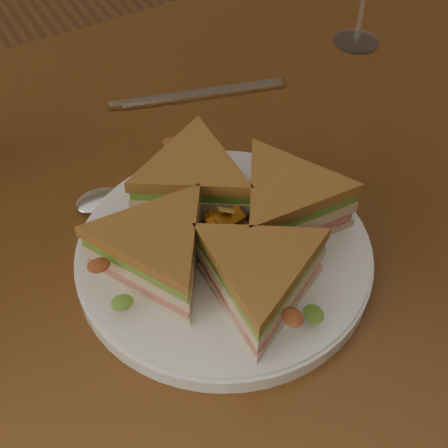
# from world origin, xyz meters

# --- Properties ---
(table) EXTENTS (1.20, 0.80, 0.75)m
(table) POSITION_xyz_m (0.00, 0.00, 0.65)
(table) COLOR #3D210E
(table) RESTS_ON ground
(plate) EXTENTS (0.27, 0.27, 0.02)m
(plate) POSITION_xyz_m (-0.00, -0.06, 0.76)
(plate) COLOR silver
(plate) RESTS_ON table
(sandwich_wedges) EXTENTS (0.26, 0.26, 0.06)m
(sandwich_wedges) POSITION_xyz_m (-0.00, -0.06, 0.80)
(sandwich_wedges) COLOR beige
(sandwich_wedges) RESTS_ON plate
(crisps_mound) EXTENTS (0.09, 0.09, 0.05)m
(crisps_mound) POSITION_xyz_m (-0.00, -0.06, 0.79)
(crisps_mound) COLOR #BF6F18
(crisps_mound) RESTS_ON plate
(spoon) EXTENTS (0.18, 0.05, 0.01)m
(spoon) POSITION_xyz_m (-0.05, 0.06, 0.75)
(spoon) COLOR silver
(spoon) RESTS_ON table
(knife) EXTENTS (0.21, 0.07, 0.00)m
(knife) POSITION_xyz_m (0.09, 0.18, 0.75)
(knife) COLOR silver
(knife) RESTS_ON table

